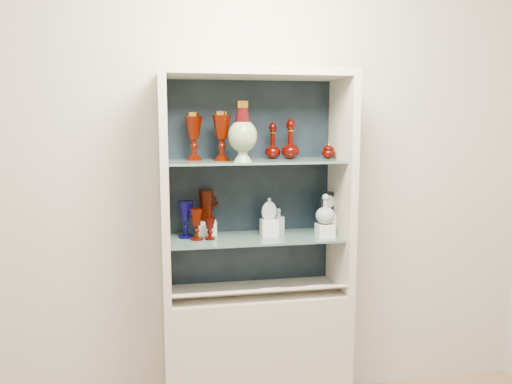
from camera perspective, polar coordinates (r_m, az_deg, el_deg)
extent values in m
cube|color=beige|center=(2.87, -0.80, 2.60)|extent=(3.50, 0.02, 2.80)
cube|color=beige|center=(2.95, 0.00, -18.11)|extent=(1.00, 0.40, 0.75)
cube|color=black|center=(2.85, -0.69, 1.04)|extent=(0.98, 0.02, 1.15)
cube|color=beige|center=(2.62, -10.38, 0.27)|extent=(0.04, 0.40, 1.15)
cube|color=beige|center=(2.79, 9.74, 0.76)|extent=(0.04, 0.40, 1.15)
cube|color=beige|center=(2.65, 0.00, 13.39)|extent=(1.00, 0.40, 0.04)
cube|color=slate|center=(2.73, -0.08, -5.26)|extent=(0.92, 0.34, 0.01)
cube|color=slate|center=(2.67, -0.08, 3.55)|extent=(0.92, 0.34, 0.01)
cube|color=beige|center=(2.69, 0.43, -11.38)|extent=(0.92, 0.17, 0.09)
cube|color=white|center=(2.75, 6.62, -10.63)|extent=(0.10, 0.06, 0.03)
cube|color=white|center=(2.69, 1.56, -11.01)|extent=(0.10, 0.06, 0.03)
cube|color=silver|center=(2.79, -5.62, -4.05)|extent=(0.10, 0.10, 0.08)
cube|color=silver|center=(2.75, 1.52, -4.11)|extent=(0.09, 0.09, 0.09)
cube|color=silver|center=(2.75, 7.89, -4.36)|extent=(0.09, 0.09, 0.07)
cube|color=silver|center=(2.87, 8.25, -3.56)|extent=(0.08, 0.08, 0.10)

